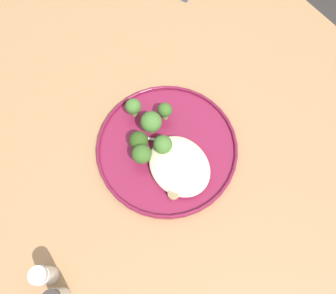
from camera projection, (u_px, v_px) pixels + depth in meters
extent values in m
plane|color=#2D2B28|center=(172.00, 209.00, 1.37)|extent=(6.00, 6.00, 0.00)
cube|color=#9E754C|center=(176.00, 146.00, 0.70)|extent=(1.40, 1.00, 0.04)
cube|color=olive|center=(166.00, 3.00, 1.33)|extent=(0.06, 0.06, 0.70)
cylinder|color=maroon|center=(168.00, 150.00, 0.68)|extent=(0.29, 0.29, 0.01)
torus|color=maroon|center=(168.00, 148.00, 0.67)|extent=(0.29, 0.29, 0.01)
ellipsoid|color=beige|center=(179.00, 166.00, 0.64)|extent=(0.13, 0.11, 0.03)
cylinder|color=beige|center=(163.00, 179.00, 0.64)|extent=(0.03, 0.03, 0.01)
cylinder|color=#988766|center=(163.00, 178.00, 0.63)|extent=(0.02, 0.02, 0.00)
cylinder|color=#DBB77A|center=(181.00, 164.00, 0.65)|extent=(0.03, 0.03, 0.01)
cylinder|color=#8E774F|center=(182.00, 163.00, 0.64)|extent=(0.03, 0.03, 0.00)
cylinder|color=beige|center=(186.00, 174.00, 0.64)|extent=(0.03, 0.03, 0.01)
cylinder|color=#988766|center=(186.00, 173.00, 0.63)|extent=(0.03, 0.03, 0.00)
cylinder|color=#E5C689|center=(173.00, 173.00, 0.64)|extent=(0.03, 0.03, 0.01)
cylinder|color=#958159|center=(173.00, 172.00, 0.63)|extent=(0.03, 0.03, 0.00)
cylinder|color=beige|center=(194.00, 185.00, 0.63)|extent=(0.03, 0.03, 0.01)
cylinder|color=#988766|center=(195.00, 184.00, 0.63)|extent=(0.03, 0.03, 0.00)
cylinder|color=#DBB77A|center=(169.00, 160.00, 0.65)|extent=(0.03, 0.03, 0.01)
cylinder|color=#8E774F|center=(169.00, 158.00, 0.64)|extent=(0.02, 0.02, 0.00)
cylinder|color=#DBB77A|center=(173.00, 194.00, 0.63)|extent=(0.02, 0.02, 0.01)
cylinder|color=#8E774F|center=(174.00, 193.00, 0.62)|extent=(0.02, 0.02, 0.00)
cylinder|color=#7A994C|center=(165.00, 115.00, 0.69)|extent=(0.02, 0.02, 0.02)
sphere|color=#386023|center=(165.00, 110.00, 0.67)|extent=(0.03, 0.03, 0.03)
cylinder|color=#89A356|center=(143.00, 159.00, 0.65)|extent=(0.01, 0.01, 0.02)
sphere|color=#386023|center=(142.00, 154.00, 0.62)|extent=(0.04, 0.04, 0.04)
cylinder|color=#7A994C|center=(140.00, 145.00, 0.66)|extent=(0.02, 0.02, 0.02)
sphere|color=#2D4C19|center=(139.00, 140.00, 0.64)|extent=(0.04, 0.04, 0.04)
cylinder|color=#7A994C|center=(152.00, 128.00, 0.67)|extent=(0.01, 0.01, 0.03)
sphere|color=#42702D|center=(151.00, 122.00, 0.65)|extent=(0.04, 0.04, 0.04)
cylinder|color=#89A356|center=(163.00, 149.00, 0.66)|extent=(0.02, 0.02, 0.02)
sphere|color=#42702D|center=(163.00, 145.00, 0.64)|extent=(0.04, 0.04, 0.04)
cylinder|color=#7A994C|center=(134.00, 112.00, 0.69)|extent=(0.02, 0.02, 0.02)
sphere|color=#42702D|center=(133.00, 106.00, 0.67)|extent=(0.03, 0.03, 0.03)
cube|color=silver|center=(157.00, 156.00, 0.66)|extent=(0.04, 0.03, 0.00)
cube|color=silver|center=(158.00, 140.00, 0.67)|extent=(0.04, 0.05, 0.00)
cylinder|color=white|center=(45.00, 275.00, 0.57)|extent=(0.03, 0.03, 0.05)
cylinder|color=silver|center=(38.00, 275.00, 0.53)|extent=(0.03, 0.03, 0.01)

